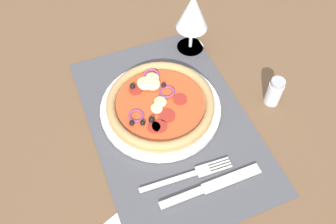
% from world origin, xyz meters
% --- Properties ---
extents(ground_plane, '(1.90, 1.40, 0.02)m').
position_xyz_m(ground_plane, '(0.00, 0.00, -0.01)').
color(ground_plane, brown).
extents(placemat, '(0.47, 0.31, 0.00)m').
position_xyz_m(placemat, '(0.00, 0.00, 0.00)').
color(placemat, '#4C4C51').
rests_on(placemat, ground_plane).
extents(plate, '(0.25, 0.25, 0.01)m').
position_xyz_m(plate, '(-0.04, -0.01, 0.01)').
color(plate, silver).
rests_on(plate, placemat).
extents(pizza, '(0.22, 0.22, 0.03)m').
position_xyz_m(pizza, '(-0.04, -0.01, 0.03)').
color(pizza, tan).
rests_on(pizza, plate).
extents(fork, '(0.03, 0.18, 0.00)m').
position_xyz_m(fork, '(0.12, -0.01, 0.01)').
color(fork, silver).
rests_on(fork, placemat).
extents(knife, '(0.02, 0.20, 0.01)m').
position_xyz_m(knife, '(0.16, 0.02, 0.01)').
color(knife, silver).
rests_on(knife, placemat).
extents(wine_glass, '(0.07, 0.07, 0.15)m').
position_xyz_m(wine_glass, '(-0.19, 0.13, 0.10)').
color(wine_glass, silver).
rests_on(wine_glass, ground_plane).
extents(pepper_shaker, '(0.03, 0.03, 0.07)m').
position_xyz_m(pepper_shaker, '(0.03, 0.22, 0.03)').
color(pepper_shaker, silver).
rests_on(pepper_shaker, ground_plane).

